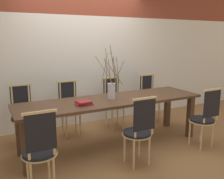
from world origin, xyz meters
TOP-DOWN VIEW (x-y plane):
  - ground_plane at (0.00, 0.00)m, footprint 16.00×16.00m
  - wall_rear at (0.00, 1.25)m, footprint 12.00×0.06m
  - dining_table at (0.00, 0.00)m, footprint 2.91×0.81m
  - chair_near_leftend at (-1.25, -0.73)m, footprint 0.39×0.39m
  - chair_near_left at (0.02, -0.73)m, footprint 0.39×0.39m
  - chair_near_center at (1.21, -0.73)m, footprint 0.39×0.39m
  - chair_far_leftend at (-1.23, 0.73)m, footprint 0.39×0.39m
  - chair_far_left at (-0.45, 0.73)m, footprint 0.39×0.39m
  - chair_far_center at (0.42, 0.73)m, footprint 0.39×0.39m
  - chair_far_right at (1.24, 0.73)m, footprint 0.39×0.39m
  - vase_centerpiece at (-0.00, 0.01)m, footprint 0.38×0.40m
  - book_stack at (-0.51, -0.12)m, footprint 0.26×0.20m

SIDE VIEW (x-z plane):
  - ground_plane at x=0.00m, z-range 0.00..0.00m
  - chair_near_leftend at x=-1.25m, z-range 0.03..0.99m
  - chair_near_left at x=0.02m, z-range 0.03..0.99m
  - chair_near_center at x=1.21m, z-range 0.03..0.99m
  - chair_far_leftend at x=-1.23m, z-range 0.03..0.99m
  - chair_far_left at x=-0.45m, z-range 0.03..0.99m
  - chair_far_center at x=0.42m, z-range 0.03..0.99m
  - chair_far_right at x=1.24m, z-range 0.03..0.99m
  - dining_table at x=0.00m, z-range 0.28..1.04m
  - book_stack at x=-0.51m, z-range 0.76..0.81m
  - vase_centerpiece at x=0.00m, z-range 0.50..1.32m
  - wall_rear at x=0.00m, z-range 0.00..3.20m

